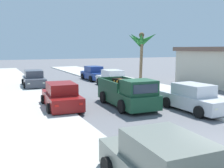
# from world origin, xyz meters

# --- Properties ---
(ground_plane) EXTENTS (160.00, 160.00, 0.00)m
(ground_plane) POSITION_xyz_m (0.00, 0.00, 0.00)
(ground_plane) COLOR slate
(sidewalk_left) EXTENTS (4.95, 60.00, 0.12)m
(sidewalk_left) POSITION_xyz_m (-5.52, 12.00, 0.06)
(sidewalk_left) COLOR beige
(sidewalk_left) RESTS_ON ground
(sidewalk_right) EXTENTS (4.95, 60.00, 0.12)m
(sidewalk_right) POSITION_xyz_m (5.52, 12.00, 0.06)
(sidewalk_right) COLOR beige
(sidewalk_right) RESTS_ON ground
(curb_left) EXTENTS (0.16, 60.00, 0.10)m
(curb_left) POSITION_xyz_m (-4.45, 12.00, 0.05)
(curb_left) COLOR silver
(curb_left) RESTS_ON ground
(curb_right) EXTENTS (0.16, 60.00, 0.10)m
(curb_right) POSITION_xyz_m (4.45, 12.00, 0.05)
(curb_right) COLOR silver
(curb_right) RESTS_ON ground
(pickup_truck) EXTENTS (2.41, 5.30, 1.80)m
(pickup_truck) POSITION_xyz_m (0.42, 7.34, 0.81)
(pickup_truck) COLOR #19472D
(pickup_truck) RESTS_ON ground
(car_left_near) EXTENTS (2.19, 4.33, 1.54)m
(car_left_near) POSITION_xyz_m (-3.49, 18.15, 0.71)
(car_left_near) COLOR #474C56
(car_left_near) RESTS_ON ground
(car_left_mid) EXTENTS (2.06, 4.27, 1.54)m
(car_left_mid) POSITION_xyz_m (3.48, 20.87, 0.71)
(car_left_mid) COLOR navy
(car_left_mid) RESTS_ON ground
(car_right_mid) EXTENTS (2.09, 4.29, 1.54)m
(car_right_mid) POSITION_xyz_m (3.34, 4.82, 0.71)
(car_right_mid) COLOR silver
(car_right_mid) RESTS_ON ground
(car_left_far) EXTENTS (2.21, 4.34, 1.54)m
(car_left_far) POSITION_xyz_m (-3.33, 8.57, 0.71)
(car_left_far) COLOR maroon
(car_left_far) RESTS_ON ground
(car_right_far) EXTENTS (2.15, 4.32, 1.54)m
(car_right_far) POSITION_xyz_m (3.25, 15.49, 0.71)
(car_right_far) COLOR silver
(car_right_far) RESTS_ON ground
(palm_tree_left_fore) EXTENTS (3.73, 3.65, 5.35)m
(palm_tree_left_fore) POSITION_xyz_m (8.23, 18.44, 4.36)
(palm_tree_left_fore) COLOR brown
(palm_tree_left_fore) RESTS_ON ground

